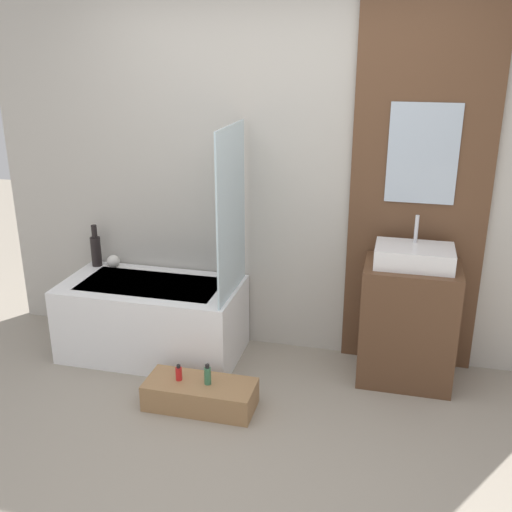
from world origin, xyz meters
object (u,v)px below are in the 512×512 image
at_px(wooden_step_bench, 200,394).
at_px(vase_round_light, 113,261).
at_px(sink, 414,256).
at_px(bottle_soap_primary, 179,373).
at_px(bottle_soap_secondary, 208,375).
at_px(vase_tall_dark, 96,249).
at_px(bathtub, 153,318).

xyz_separation_m(wooden_step_bench, vase_round_light, (-0.94, 0.80, 0.50)).
xyz_separation_m(sink, bottle_soap_primary, (-1.35, -0.65, -0.65)).
distance_m(wooden_step_bench, sink, 1.58).
distance_m(vase_round_light, bottle_soap_secondary, 1.32).
relative_size(bottle_soap_primary, bottle_soap_secondary, 0.78).
xyz_separation_m(wooden_step_bench, bottle_soap_primary, (-0.14, -0.00, 0.13)).
bearing_deg(bottle_soap_primary, vase_round_light, 135.38).
height_order(sink, vase_round_light, sink).
distance_m(wooden_step_bench, vase_tall_dark, 1.47).
relative_size(wooden_step_bench, sink, 1.40).
xyz_separation_m(sink, vase_tall_dark, (-2.29, 0.15, -0.20)).
bearing_deg(bottle_soap_primary, bottle_soap_secondary, 0.00).
bearing_deg(bottle_soap_secondary, bathtub, 136.50).
bearing_deg(bottle_soap_primary, wooden_step_bench, 0.00).
relative_size(wooden_step_bench, bottle_soap_secondary, 5.10).
xyz_separation_m(wooden_step_bench, bottle_soap_secondary, (0.05, 0.00, 0.14)).
height_order(bathtub, vase_tall_dark, vase_tall_dark).
height_order(wooden_step_bench, vase_round_light, vase_round_light).
bearing_deg(bathtub, vase_round_light, 149.86).
xyz_separation_m(vase_tall_dark, bottle_soap_secondary, (1.13, -0.81, -0.44)).
bearing_deg(bottle_soap_primary, sink, 25.92).
distance_m(bottle_soap_primary, bottle_soap_secondary, 0.19).
bearing_deg(wooden_step_bench, bathtub, 133.96).
xyz_separation_m(bathtub, vase_tall_dark, (-0.54, 0.24, 0.40)).
relative_size(wooden_step_bench, bottle_soap_primary, 6.52).
relative_size(wooden_step_bench, vase_round_light, 7.04).
height_order(bathtub, wooden_step_bench, bathtub).
bearing_deg(wooden_step_bench, vase_tall_dark, 143.29).
height_order(vase_tall_dark, vase_round_light, vase_tall_dark).
bearing_deg(wooden_step_bench, vase_round_light, 139.80).
relative_size(vase_tall_dark, bottle_soap_secondary, 2.39).
xyz_separation_m(bathtub, wooden_step_bench, (0.55, -0.57, -0.19)).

